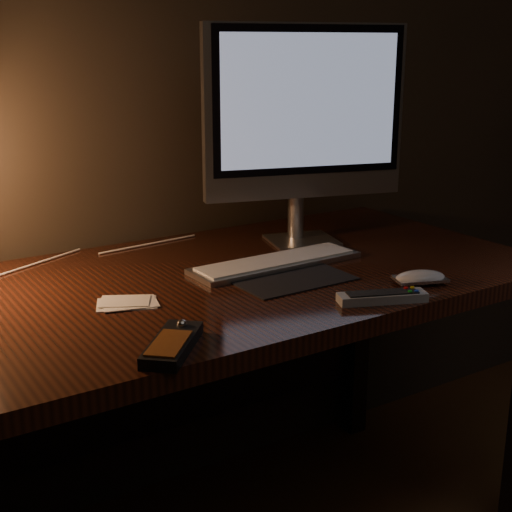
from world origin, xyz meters
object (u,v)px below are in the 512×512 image
keyboard (276,262)px  tv_remote (382,297)px  monitor (305,117)px  desk (183,326)px  media_remote (172,344)px  mouse (420,279)px

keyboard → tv_remote: size_ratio=2.30×
monitor → tv_remote: (-0.13, -0.45, -0.31)m
desk → monitor: monitor is taller
keyboard → tv_remote: (0.04, -0.32, 0.00)m
monitor → media_remote: bearing=-127.8°
keyboard → mouse: 0.33m
desk → monitor: bearing=9.0°
desk → keyboard: size_ratio=3.82×
monitor → media_remote: (-0.59, -0.44, -0.31)m
mouse → tv_remote: tv_remote is taller
keyboard → media_remote: (-0.42, -0.31, 0.00)m
desk → mouse: bearing=-41.9°
keyboard → mouse: bearing=-58.3°
mouse → media_remote: 0.60m
monitor → tv_remote: bearing=-91.2°
monitor → mouse: size_ratio=4.94×
keyboard → media_remote: size_ratio=2.47×
mouse → monitor: bearing=111.7°
mouse → media_remote: size_ratio=0.65×
monitor → mouse: monitor is taller
media_remote → mouse: bearing=-44.8°
monitor → keyboard: monitor is taller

